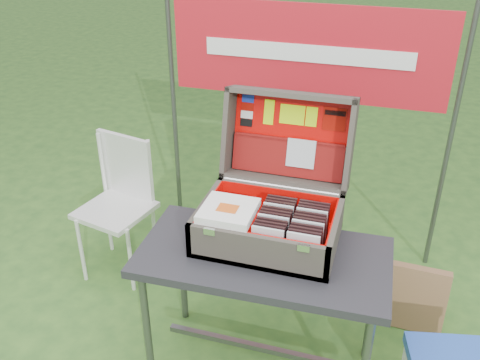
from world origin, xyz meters
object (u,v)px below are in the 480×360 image
(suitcase, at_px, (273,180))
(chair, at_px, (115,212))
(table, at_px, (262,313))
(cardboard_box, at_px, (411,298))

(suitcase, height_order, chair, suitcase)
(table, xyz_separation_m, cardboard_box, (0.70, 0.52, -0.16))
(suitcase, height_order, cardboard_box, suitcase)
(suitcase, relative_size, chair, 0.74)
(table, xyz_separation_m, chair, (-1.04, 0.50, 0.07))
(chair, xyz_separation_m, cardboard_box, (1.74, 0.01, -0.23))
(suitcase, bearing_deg, cardboard_box, 26.84)
(table, distance_m, cardboard_box, 0.88)
(suitcase, xyz_separation_m, chair, (-1.04, 0.34, -0.56))
(suitcase, bearing_deg, table, -87.99)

